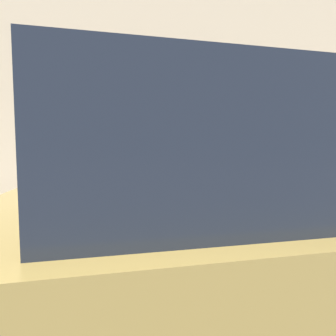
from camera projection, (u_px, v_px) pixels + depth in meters
ground_plane at (229, 317)px, 2.22m from camera, size 60.00×60.00×0.00m
sidewalk at (175, 231)px, 4.37m from camera, size 24.00×2.80×0.12m
building_facade at (156, 97)px, 6.31m from camera, size 24.00×0.30×5.35m
parking_meter at (168, 173)px, 3.23m from camera, size 0.20×0.15×1.35m
parked_car_beside_meter at (336, 214)px, 2.03m from camera, size 5.11×2.08×1.77m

